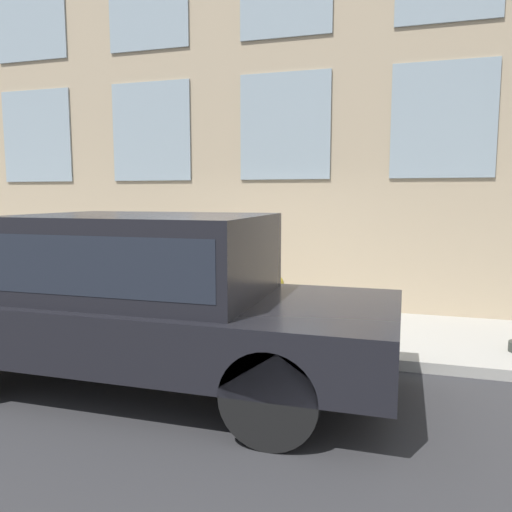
% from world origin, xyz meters
% --- Properties ---
extents(ground_plane, '(80.00, 80.00, 0.00)m').
position_xyz_m(ground_plane, '(0.00, 0.00, 0.00)').
color(ground_plane, '#2D2D30').
extents(sidewalk, '(2.40, 60.00, 0.13)m').
position_xyz_m(sidewalk, '(1.20, 0.00, 0.06)').
color(sidewalk, '#9E9B93').
rests_on(sidewalk, ground_plane).
extents(fire_hydrant, '(0.34, 0.45, 0.82)m').
position_xyz_m(fire_hydrant, '(0.68, -0.27, 0.55)').
color(fire_hydrant, gold).
rests_on(fire_hydrant, sidewalk).
extents(person, '(0.39, 0.26, 1.60)m').
position_xyz_m(person, '(1.00, 0.33, 1.09)').
color(person, '#726651').
rests_on(person, sidewalk).
extents(parked_car_charcoal_near, '(2.03, 5.12, 1.81)m').
position_xyz_m(parked_car_charcoal_near, '(-1.18, 0.63, 1.01)').
color(parked_car_charcoal_near, black).
rests_on(parked_car_charcoal_near, ground_plane).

